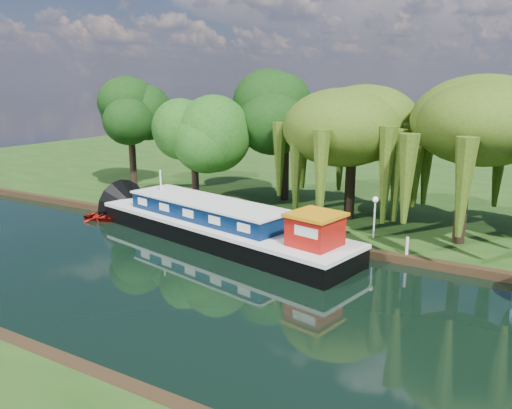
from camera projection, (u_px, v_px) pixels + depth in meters
The scene contains 11 objects.
ground at pixel (289, 308), 21.81m from camera, with size 120.00×120.00×0.00m, color black.
far_bank at pixel (438, 179), 50.38m from camera, with size 120.00×52.00×0.45m, color #1A390F.
dutch_barge at pixel (220, 226), 30.86m from camera, with size 19.38×8.11×3.99m.
red_dinghy at pixel (106, 220), 35.94m from camera, with size 2.28×3.19×0.66m, color #97100B.
willow_left at pixel (353, 128), 33.23m from camera, with size 7.14×7.14×8.55m.
willow_right at pixel (469, 134), 27.89m from camera, with size 7.19×7.19×8.75m.
tree_far_left at pixel (194, 133), 37.43m from camera, with size 4.98×4.98×8.02m.
tree_far_back at pixel (130, 118), 44.65m from camera, with size 5.22×5.22×8.78m.
tree_far_mid at pixel (286, 119), 38.86m from camera, with size 5.70×5.70×9.33m.
lamppost at pixel (375, 206), 29.84m from camera, with size 0.36×0.36×2.56m.
mooring_posts at pixel (346, 236), 28.90m from camera, with size 19.16×0.16×1.00m.
Camera 1 is at (8.79, -18.16, 9.56)m, focal length 35.00 mm.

